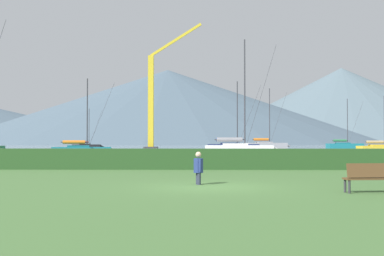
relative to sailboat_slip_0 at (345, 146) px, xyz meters
The scene contains 15 objects.
ground_plane 87.57m from the sailboat_slip_0, 109.27° to the right, with size 1000.00×1000.00×0.00m, color #477038.
harbor_water 61.56m from the sailboat_slip_0, 118.01° to the left, with size 320.00×246.00×0.00m, color #8499A8.
hedge_line 77.27m from the sailboat_slip_0, 111.97° to the right, with size 80.00×1.20×1.21m, color #284C23.
sailboat_slip_0 is the anchor object (origin of this frame).
sailboat_slip_1 52.33m from the sailboat_slip_0, 118.45° to the right, with size 8.69×2.96×12.94m.
sailboat_slip_2 16.13m from the sailboat_slip_0, behind, with size 9.45×4.34×12.28m.
sailboat_slip_3 33.28m from the sailboat_slip_0, 98.00° to the right, with size 7.32×2.99×7.83m.
sailboat_slip_4 53.18m from the sailboat_slip_0, behind, with size 6.71×2.34×8.43m.
sailboat_slip_5 36.89m from the sailboat_slip_0, 131.47° to the right, with size 8.70×2.67×10.49m.
sailboat_slip_8 63.03m from the sailboat_slip_0, 132.06° to the right, with size 7.40×3.13×8.54m.
park_bench_near_path 87.91m from the sailboat_slip_0, 105.70° to the right, with size 1.66×0.66×0.95m.
person_seated_viewer 86.86m from the sailboat_slip_0, 109.71° to the right, with size 0.36×0.55×1.25m.
dock_crane 46.43m from the sailboat_slip_0, 142.15° to the right, with size 8.50×2.00×19.10m.
distant_hill_central_peak 214.47m from the sailboat_slip_0, 103.76° to the left, with size 259.02×259.02×46.27m, color #4C6070.
distant_hill_east_ridge 307.48m from the sailboat_slip_0, 74.29° to the left, with size 237.84×237.84×60.21m, color slate.
Camera 1 is at (-0.26, -17.83, 1.66)m, focal length 45.99 mm.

